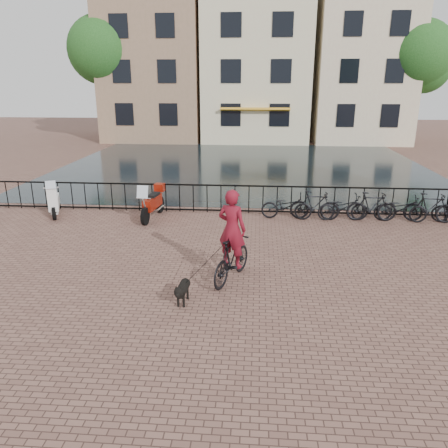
# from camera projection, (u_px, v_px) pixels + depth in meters

# --- Properties ---
(ground) EXTENTS (100.00, 100.00, 0.00)m
(ground) POSITION_uv_depth(u_px,v_px,m) (212.00, 334.00, 8.16)
(ground) COLOR brown
(ground) RESTS_ON ground
(canal_water) EXTENTS (20.00, 20.00, 0.00)m
(canal_water) POSITION_uv_depth(u_px,v_px,m) (244.00, 166.00, 24.56)
(canal_water) COLOR black
(canal_water) RESTS_ON ground
(railing) EXTENTS (20.00, 0.05, 1.02)m
(railing) POSITION_uv_depth(u_px,v_px,m) (235.00, 199.00, 15.59)
(railing) COLOR black
(railing) RESTS_ON ground
(canal_house_left) EXTENTS (7.50, 9.00, 12.80)m
(canal_house_left) POSITION_uv_depth(u_px,v_px,m) (157.00, 57.00, 35.15)
(canal_house_left) COLOR #896A4F
(canal_house_left) RESTS_ON ground
(canal_house_mid) EXTENTS (8.00, 9.50, 11.80)m
(canal_house_mid) POSITION_uv_depth(u_px,v_px,m) (257.00, 63.00, 34.72)
(canal_house_mid) COLOR beige
(canal_house_mid) RESTS_ON ground
(canal_house_right) EXTENTS (7.00, 9.00, 13.30)m
(canal_house_right) POSITION_uv_depth(u_px,v_px,m) (360.00, 53.00, 33.89)
(canal_house_right) COLOR beige
(canal_house_right) RESTS_ON ground
(tree_far_left) EXTENTS (5.04, 5.04, 9.27)m
(tree_far_left) POSITION_uv_depth(u_px,v_px,m) (102.00, 50.00, 32.47)
(tree_far_left) COLOR black
(tree_far_left) RESTS_ON ground
(tree_far_right) EXTENTS (4.76, 4.76, 8.76)m
(tree_far_right) POSITION_uv_depth(u_px,v_px,m) (419.00, 54.00, 30.88)
(tree_far_right) COLOR black
(tree_far_right) RESTS_ON ground
(cyclist) EXTENTS (1.22, 1.96, 2.59)m
(cyclist) POSITION_uv_depth(u_px,v_px,m) (232.00, 241.00, 10.10)
(cyclist) COLOR black
(cyclist) RESTS_ON ground
(dog) EXTENTS (0.31, 0.81, 0.54)m
(dog) POSITION_uv_depth(u_px,v_px,m) (183.00, 291.00, 9.25)
(dog) COLOR black
(dog) RESTS_ON ground
(motorcycle) EXTENTS (0.68, 1.96, 1.37)m
(motorcycle) POSITION_uv_depth(u_px,v_px,m) (152.00, 199.00, 14.88)
(motorcycle) COLOR #971A0B
(motorcycle) RESTS_ON ground
(scooter) EXTENTS (0.96, 1.56, 1.40)m
(scooter) POSITION_uv_depth(u_px,v_px,m) (54.00, 196.00, 15.25)
(scooter) COLOR white
(scooter) RESTS_ON ground
(parked_bike_0) EXTENTS (1.76, 0.73, 0.90)m
(parked_bike_0) POSITION_uv_depth(u_px,v_px,m) (286.00, 206.00, 14.90)
(parked_bike_0) COLOR black
(parked_bike_0) RESTS_ON ground
(parked_bike_1) EXTENTS (1.70, 0.64, 1.00)m
(parked_bike_1) POSITION_uv_depth(u_px,v_px,m) (315.00, 205.00, 14.82)
(parked_bike_1) COLOR black
(parked_bike_1) RESTS_ON ground
(parked_bike_2) EXTENTS (1.76, 0.75, 0.90)m
(parked_bike_2) POSITION_uv_depth(u_px,v_px,m) (343.00, 207.00, 14.76)
(parked_bike_2) COLOR black
(parked_bike_2) RESTS_ON ground
(parked_bike_3) EXTENTS (1.67, 0.49, 1.00)m
(parked_bike_3) POSITION_uv_depth(u_px,v_px,m) (372.00, 207.00, 14.68)
(parked_bike_3) COLOR black
(parked_bike_3) RESTS_ON ground
(parked_bike_4) EXTENTS (1.77, 0.78, 0.90)m
(parked_bike_4) POSITION_uv_depth(u_px,v_px,m) (401.00, 209.00, 14.62)
(parked_bike_4) COLOR black
(parked_bike_4) RESTS_ON ground
(parked_bike_5) EXTENTS (1.71, 0.70, 1.00)m
(parked_bike_5) POSITION_uv_depth(u_px,v_px,m) (430.00, 208.00, 14.54)
(parked_bike_5) COLOR black
(parked_bike_5) RESTS_ON ground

